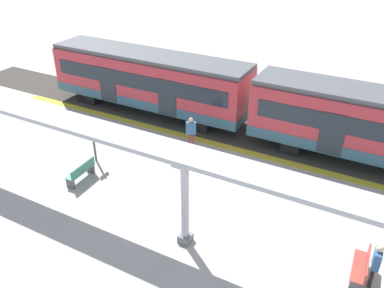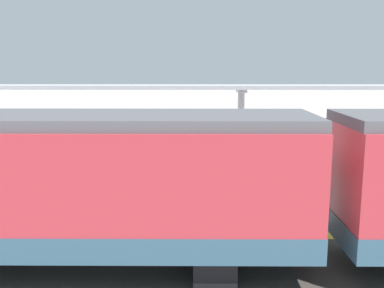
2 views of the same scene
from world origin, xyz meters
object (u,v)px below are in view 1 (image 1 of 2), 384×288
object	(u,v)px
bench_near_end	(362,267)
bench_mid_platform	(81,172)
train_near_carriage	(149,81)
passenger_waiting_near_edge	(191,130)
canopy_pillar_second	(185,201)
platform_info_sign	(93,136)
passenger_by_the_benches	(376,261)
train_far_carriage	(384,130)

from	to	relation	value
bench_near_end	bench_mid_platform	xyz separation A→B (m)	(0.06, -11.58, 0.00)
train_near_carriage	passenger_waiting_near_edge	xyz separation A→B (m)	(2.84, 4.27, -0.76)
canopy_pillar_second	platform_info_sign	world-z (taller)	canopy_pillar_second
bench_mid_platform	passenger_waiting_near_edge	distance (m)	5.53
bench_near_end	bench_mid_platform	bearing A→B (deg)	-89.72
platform_info_sign	passenger_by_the_benches	distance (m)	12.57
train_far_carriage	canopy_pillar_second	size ratio (longest dim) A/B	3.38
canopy_pillar_second	platform_info_sign	xyz separation A→B (m)	(-2.73, -6.39, -0.47)
bench_mid_platform	platform_info_sign	size ratio (longest dim) A/B	0.69
train_near_carriage	bench_near_end	world-z (taller)	train_near_carriage
platform_info_sign	canopy_pillar_second	bearing A→B (deg)	66.87
platform_info_sign	passenger_waiting_near_edge	size ratio (longest dim) A/B	1.29
train_far_carriage	passenger_waiting_near_edge	size ratio (longest dim) A/B	7.00
train_near_carriage	passenger_waiting_near_edge	size ratio (longest dim) A/B	7.00
train_far_carriage	canopy_pillar_second	distance (m)	10.18
train_near_carriage	train_far_carriage	size ratio (longest dim) A/B	1.00
passenger_by_the_benches	bench_near_end	bearing A→B (deg)	-121.27
bench_near_end	passenger_by_the_benches	xyz separation A→B (m)	(0.20, 0.32, 0.60)
train_near_carriage	bench_mid_platform	xyz separation A→B (m)	(7.52, 1.40, -1.39)
train_far_carriage	passenger_waiting_near_edge	bearing A→B (deg)	-71.05
passenger_waiting_near_edge	train_far_carriage	bearing A→B (deg)	108.95
bench_mid_platform	platform_info_sign	bearing A→B (deg)	-160.71
canopy_pillar_second	bench_mid_platform	distance (m)	6.11
train_near_carriage	bench_near_end	size ratio (longest dim) A/B	7.86
train_near_carriage	bench_near_end	distance (m)	15.04
train_far_carriage	bench_near_end	world-z (taller)	train_far_carriage
bench_mid_platform	passenger_by_the_benches	size ratio (longest dim) A/B	0.91
train_near_carriage	train_far_carriage	bearing A→B (deg)	90.00
canopy_pillar_second	bench_near_end	xyz separation A→B (m)	(-1.24, 5.74, -1.35)
passenger_waiting_near_edge	bench_mid_platform	bearing A→B (deg)	-31.57
canopy_pillar_second	passenger_waiting_near_edge	distance (m)	6.61
bench_mid_platform	canopy_pillar_second	bearing A→B (deg)	78.59
platform_info_sign	train_far_carriage	bearing A→B (deg)	117.07
bench_mid_platform	platform_info_sign	world-z (taller)	platform_info_sign
train_near_carriage	bench_mid_platform	size ratio (longest dim) A/B	7.88
bench_near_end	passenger_waiting_near_edge	world-z (taller)	passenger_waiting_near_edge
train_near_carriage	canopy_pillar_second	world-z (taller)	canopy_pillar_second
bench_near_end	passenger_by_the_benches	distance (m)	0.71
platform_info_sign	passenger_by_the_benches	xyz separation A→B (m)	(1.69, 12.45, -0.28)
bench_near_end	passenger_waiting_near_edge	size ratio (longest dim) A/B	0.89
train_far_carriage	bench_mid_platform	distance (m)	13.51
platform_info_sign	bench_near_end	bearing A→B (deg)	82.99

